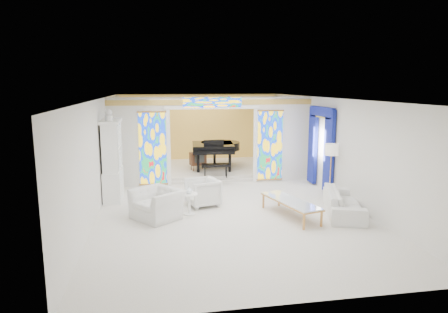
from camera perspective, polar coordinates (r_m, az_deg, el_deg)
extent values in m
plane|color=white|center=(12.13, -0.29, -6.06)|extent=(12.00, 12.00, 0.00)
cube|color=white|center=(11.65, -0.30, 8.25)|extent=(7.00, 12.00, 0.02)
cube|color=silver|center=(17.69, -3.55, 4.02)|extent=(7.00, 0.02, 3.00)
cube|color=silver|center=(6.12, 9.22, -7.95)|extent=(7.00, 0.02, 3.00)
cube|color=silver|center=(11.74, -17.38, 0.44)|extent=(0.02, 12.00, 3.00)
cube|color=silver|center=(12.85, 15.29, 1.35)|extent=(0.02, 12.00, 3.00)
cube|color=silver|center=(13.63, -12.15, 1.97)|extent=(2.00, 0.18, 3.00)
cube|color=silver|center=(14.32, 8.27, 2.48)|extent=(2.00, 0.18, 3.00)
cube|color=silver|center=(13.64, -1.71, 7.69)|extent=(3.00, 0.18, 0.40)
cube|color=white|center=(13.55, -7.91, 1.20)|extent=(0.12, 0.06, 2.60)
cube|color=white|center=(13.98, 4.48, 1.54)|extent=(0.12, 0.06, 2.60)
cube|color=white|center=(13.55, -1.65, 7.03)|extent=(3.24, 0.06, 0.12)
cube|color=gold|center=(13.54, -1.65, 7.75)|extent=(7.00, 0.05, 0.18)
cube|color=gold|center=(13.54, -10.15, 1.13)|extent=(0.90, 0.04, 2.40)
cube|color=gold|center=(14.11, 6.57, 1.58)|extent=(0.90, 0.04, 2.40)
cube|color=gold|center=(13.53, -1.65, 7.75)|extent=(2.00, 0.04, 0.34)
cube|color=white|center=(16.05, -2.73, -1.71)|extent=(6.80, 3.80, 0.18)
cube|color=gold|center=(17.57, -3.50, 3.98)|extent=(6.70, 0.10, 2.90)
cylinder|color=#BD8442|center=(15.65, -2.03, 7.09)|extent=(0.48, 0.48, 0.30)
cube|color=navy|center=(12.87, 14.76, 0.72)|extent=(0.12, 0.55, 2.60)
cube|color=navy|center=(14.05, 12.57, 1.58)|extent=(0.12, 0.55, 2.60)
cube|color=navy|center=(13.33, 13.83, 6.27)|extent=(0.14, 1.70, 0.30)
cube|color=gold|center=(13.34, 13.80, 5.54)|extent=(0.12, 1.50, 0.06)
cube|color=white|center=(12.50, -15.51, -3.81)|extent=(0.50, 1.40, 0.90)
cube|color=white|center=(12.28, -15.76, 1.41)|extent=(0.44, 1.30, 1.40)
cube|color=white|center=(12.26, -14.69, 1.44)|extent=(0.01, 1.20, 1.30)
cube|color=white|center=(12.20, -15.93, 4.84)|extent=(0.56, 1.46, 0.08)
cylinder|color=white|center=(11.84, -16.13, 5.27)|extent=(0.22, 0.22, 0.16)
sphere|color=white|center=(11.83, -16.17, 6.04)|extent=(0.20, 0.20, 0.20)
imported|color=white|center=(10.46, -9.52, -6.70)|extent=(1.52, 1.55, 0.76)
imported|color=white|center=(11.38, -3.06, -5.14)|extent=(1.04, 1.02, 0.78)
imported|color=white|center=(11.13, 16.73, -6.27)|extent=(1.52, 2.38, 0.65)
cylinder|color=white|center=(10.60, -5.03, -5.38)|extent=(0.57, 0.57, 0.03)
cylinder|color=white|center=(10.68, -5.01, -6.81)|extent=(0.10, 0.10, 0.54)
cylinder|color=white|center=(10.76, -4.98, -8.15)|extent=(0.38, 0.38, 0.03)
imported|color=white|center=(10.57, -5.04, -4.77)|extent=(0.23, 0.23, 0.20)
cube|color=white|center=(10.55, 9.49, -6.27)|extent=(1.08, 2.07, 0.04)
cube|color=#BD8442|center=(10.55, 9.49, -6.39)|extent=(1.12, 2.11, 0.03)
cube|color=#BD8442|center=(9.74, 11.35, -9.12)|extent=(0.05, 0.05, 0.41)
cube|color=#BD8442|center=(10.04, 13.74, -8.62)|extent=(0.05, 0.05, 0.41)
cube|color=#BD8442|center=(11.24, 5.64, -6.35)|extent=(0.05, 0.05, 0.41)
cube|color=#BD8442|center=(11.50, 7.86, -6.01)|extent=(0.05, 0.05, 0.41)
cylinder|color=#BD8442|center=(12.55, 14.78, -5.77)|extent=(0.32, 0.32, 0.03)
cylinder|color=#BD8442|center=(12.37, 14.94, -2.43)|extent=(0.03, 0.03, 1.53)
cylinder|color=silver|center=(12.23, 15.10, 0.97)|extent=(0.46, 0.46, 0.33)
cube|color=black|center=(15.54, -1.61, 1.32)|extent=(1.70, 1.80, 0.30)
cylinder|color=black|center=(15.94, -0.53, 1.54)|extent=(1.68, 1.68, 0.30)
cube|color=black|center=(14.60, -1.39, 0.57)|extent=(1.48, 0.45, 0.11)
cube|color=white|center=(14.51, -1.37, 0.59)|extent=(1.35, 0.22, 0.03)
cube|color=black|center=(14.92, -1.48, 1.87)|extent=(0.75, 0.10, 0.27)
cube|color=black|center=(14.02, -1.22, -1.26)|extent=(1.00, 0.46, 0.09)
cylinder|color=black|center=(14.86, -3.72, -1.01)|extent=(0.12, 0.12, 0.67)
cylinder|color=black|center=(14.93, 0.84, -0.93)|extent=(0.12, 0.12, 0.67)
cylinder|color=black|center=(16.27, -1.36, -0.02)|extent=(0.12, 0.12, 0.67)
cube|color=brown|center=(15.25, -3.75, -0.30)|extent=(0.65, 0.50, 0.47)
cube|color=#3B403E|center=(15.06, -3.54, -0.33)|extent=(0.37, 0.09, 0.30)
cone|color=brown|center=(15.12, -4.40, -1.72)|extent=(0.04, 0.04, 0.21)
cone|color=brown|center=(15.25, -2.77, -1.60)|extent=(0.04, 0.04, 0.21)
cone|color=brown|center=(15.39, -4.70, -1.51)|extent=(0.04, 0.04, 0.21)
cone|color=brown|center=(15.51, -3.09, -1.40)|extent=(0.04, 0.04, 0.21)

